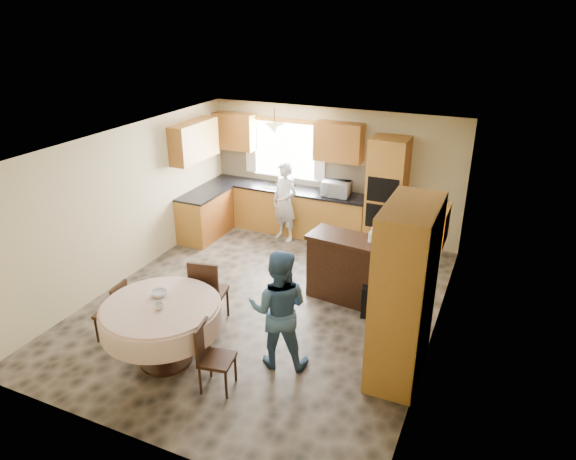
# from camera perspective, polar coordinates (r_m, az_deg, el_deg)

# --- Properties ---
(floor) EXTENTS (5.00, 6.00, 0.01)m
(floor) POSITION_cam_1_polar(r_m,az_deg,el_deg) (8.02, -2.53, -8.08)
(floor) COLOR brown
(floor) RESTS_ON ground
(ceiling) EXTENTS (5.00, 6.00, 0.01)m
(ceiling) POSITION_cam_1_polar(r_m,az_deg,el_deg) (7.04, -2.89, 9.51)
(ceiling) COLOR white
(ceiling) RESTS_ON wall_back
(wall_back) EXTENTS (5.00, 0.02, 2.50)m
(wall_back) POSITION_cam_1_polar(r_m,az_deg,el_deg) (10.05, 5.00, 6.35)
(wall_back) COLOR tan
(wall_back) RESTS_ON floor
(wall_front) EXTENTS (5.00, 0.02, 2.50)m
(wall_front) POSITION_cam_1_polar(r_m,az_deg,el_deg) (5.28, -17.69, -11.75)
(wall_front) COLOR tan
(wall_front) RESTS_ON floor
(wall_left) EXTENTS (0.02, 6.00, 2.50)m
(wall_left) POSITION_cam_1_polar(r_m,az_deg,el_deg) (8.78, -17.47, 2.77)
(wall_left) COLOR tan
(wall_left) RESTS_ON floor
(wall_right) EXTENTS (0.02, 6.00, 2.50)m
(wall_right) POSITION_cam_1_polar(r_m,az_deg,el_deg) (6.80, 16.55, -3.27)
(wall_right) COLOR tan
(wall_right) RESTS_ON floor
(window) EXTENTS (1.40, 0.03, 1.10)m
(window) POSITION_cam_1_polar(r_m,az_deg,el_deg) (10.29, -0.29, 8.88)
(window) COLOR white
(window) RESTS_ON wall_back
(curtain_left) EXTENTS (0.22, 0.02, 1.15)m
(curtain_left) POSITION_cam_1_polar(r_m,az_deg,el_deg) (10.56, -4.17, 9.47)
(curtain_left) COLOR white
(curtain_left) RESTS_ON wall_back
(curtain_right) EXTENTS (0.22, 0.02, 1.15)m
(curtain_right) POSITION_cam_1_polar(r_m,az_deg,el_deg) (9.96, 3.57, 8.63)
(curtain_right) COLOR white
(curtain_right) RESTS_ON wall_back
(base_cab_back) EXTENTS (3.30, 0.60, 0.88)m
(base_cab_back) POSITION_cam_1_polar(r_m,az_deg,el_deg) (10.35, -0.16, 2.20)
(base_cab_back) COLOR gold
(base_cab_back) RESTS_ON floor
(counter_back) EXTENTS (3.30, 0.64, 0.04)m
(counter_back) POSITION_cam_1_polar(r_m,az_deg,el_deg) (10.19, -0.16, 4.61)
(counter_back) COLOR black
(counter_back) RESTS_ON base_cab_back
(base_cab_left) EXTENTS (0.60, 1.20, 0.88)m
(base_cab_left) POSITION_cam_1_polar(r_m,az_deg,el_deg) (10.22, -9.17, 1.62)
(base_cab_left) COLOR gold
(base_cab_left) RESTS_ON floor
(counter_left) EXTENTS (0.64, 1.20, 0.04)m
(counter_left) POSITION_cam_1_polar(r_m,az_deg,el_deg) (10.06, -9.33, 4.05)
(counter_left) COLOR black
(counter_left) RESTS_ON base_cab_left
(backsplash) EXTENTS (3.30, 0.02, 0.55)m
(backsplash) POSITION_cam_1_polar(r_m,az_deg,el_deg) (10.35, 0.50, 6.55)
(backsplash) COLOR #C3B28A
(backsplash) RESTS_ON wall_back
(wall_cab_left) EXTENTS (0.85, 0.33, 0.72)m
(wall_cab_left) POSITION_cam_1_polar(r_m,az_deg,el_deg) (10.56, -5.92, 10.86)
(wall_cab_left) COLOR #A37228
(wall_cab_left) RESTS_ON wall_back
(wall_cab_right) EXTENTS (0.90, 0.33, 0.72)m
(wall_cab_right) POSITION_cam_1_polar(r_m,az_deg,el_deg) (9.68, 5.65, 9.71)
(wall_cab_right) COLOR #A37228
(wall_cab_right) RESTS_ON wall_back
(wall_cab_side) EXTENTS (0.33, 1.20, 0.72)m
(wall_cab_side) POSITION_cam_1_polar(r_m,az_deg,el_deg) (9.85, -10.39, 9.69)
(wall_cab_side) COLOR #A37228
(wall_cab_side) RESTS_ON wall_left
(oven_tower) EXTENTS (0.66, 0.62, 2.12)m
(oven_tower) POSITION_cam_1_polar(r_m,az_deg,el_deg) (9.53, 10.88, 3.84)
(oven_tower) COLOR gold
(oven_tower) RESTS_ON floor
(oven_upper) EXTENTS (0.56, 0.01, 0.45)m
(oven_upper) POSITION_cam_1_polar(r_m,az_deg,el_deg) (9.18, 10.49, 4.36)
(oven_upper) COLOR black
(oven_upper) RESTS_ON oven_tower
(oven_lower) EXTENTS (0.56, 0.01, 0.45)m
(oven_lower) POSITION_cam_1_polar(r_m,az_deg,el_deg) (9.35, 10.27, 1.46)
(oven_lower) COLOR black
(oven_lower) RESTS_ON oven_tower
(pendant) EXTENTS (0.36, 0.36, 0.18)m
(pendant) POSITION_cam_1_polar(r_m,az_deg,el_deg) (9.75, -1.48, 11.18)
(pendant) COLOR beige
(pendant) RESTS_ON ceiling
(sideboard) EXTENTS (1.43, 0.72, 0.98)m
(sideboard) POSITION_cam_1_polar(r_m,az_deg,el_deg) (7.93, 7.10, -4.59)
(sideboard) COLOR #331C0D
(sideboard) RESTS_ON floor
(space_heater) EXTENTS (0.40, 0.32, 0.48)m
(space_heater) POSITION_cam_1_polar(r_m,az_deg,el_deg) (7.69, 9.50, -7.82)
(space_heater) COLOR black
(space_heater) RESTS_ON floor
(cupboard) EXTENTS (0.58, 1.17, 2.23)m
(cupboard) POSITION_cam_1_polar(r_m,az_deg,el_deg) (6.22, 12.79, -6.88)
(cupboard) COLOR gold
(cupboard) RESTS_ON floor
(dining_table) EXTENTS (1.49, 1.49, 0.85)m
(dining_table) POSITION_cam_1_polar(r_m,az_deg,el_deg) (6.65, -13.85, -9.39)
(dining_table) COLOR #331C0D
(dining_table) RESTS_ON floor
(chair_left) EXTENTS (0.42, 0.42, 0.86)m
(chair_left) POSITION_cam_1_polar(r_m,az_deg,el_deg) (7.36, -18.64, -8.30)
(chair_left) COLOR #331C0D
(chair_left) RESTS_ON floor
(chair_back) EXTENTS (0.54, 0.54, 1.04)m
(chair_back) POSITION_cam_1_polar(r_m,az_deg,el_deg) (7.30, -8.98, -6.57)
(chair_back) COLOR #331C0D
(chair_back) RESTS_ON floor
(chair_right) EXTENTS (0.44, 0.44, 0.87)m
(chair_right) POSITION_cam_1_polar(r_m,az_deg,el_deg) (6.24, -8.55, -13.42)
(chair_right) COLOR #331C0D
(chair_right) RESTS_ON floor
(framed_picture) EXTENTS (0.06, 0.59, 0.49)m
(framed_picture) POSITION_cam_1_polar(r_m,az_deg,el_deg) (7.00, 17.03, 0.36)
(framed_picture) COLOR gold
(framed_picture) RESTS_ON wall_right
(microwave) EXTENTS (0.53, 0.37, 0.29)m
(microwave) POSITION_cam_1_polar(r_m,az_deg,el_deg) (9.73, 5.38, 4.61)
(microwave) COLOR silver
(microwave) RESTS_ON counter_back
(person_sink) EXTENTS (0.66, 0.54, 1.56)m
(person_sink) POSITION_cam_1_polar(r_m,az_deg,el_deg) (9.83, -0.35, 3.14)
(person_sink) COLOR silver
(person_sink) RESTS_ON floor
(person_dining) EXTENTS (0.90, 0.78, 1.58)m
(person_dining) POSITION_cam_1_polar(r_m,az_deg,el_deg) (6.38, -1.04, -8.80)
(person_dining) COLOR #375979
(person_dining) RESTS_ON floor
(bowl_sideboard) EXTENTS (0.27, 0.27, 0.05)m
(bowl_sideboard) POSITION_cam_1_polar(r_m,az_deg,el_deg) (7.81, 4.64, -0.74)
(bowl_sideboard) COLOR #B2B2B2
(bowl_sideboard) RESTS_ON sideboard
(bottle_sideboard) EXTENTS (0.13, 0.13, 0.30)m
(bottle_sideboard) POSITION_cam_1_polar(r_m,az_deg,el_deg) (7.59, 9.31, -0.71)
(bottle_sideboard) COLOR silver
(bottle_sideboard) RESTS_ON sideboard
(cup_table) EXTENTS (0.13, 0.13, 0.09)m
(cup_table) POSITION_cam_1_polar(r_m,az_deg,el_deg) (6.43, -14.11, -8.21)
(cup_table) COLOR #B2B2B2
(cup_table) RESTS_ON dining_table
(bowl_table) EXTENTS (0.26, 0.26, 0.06)m
(bowl_table) POSITION_cam_1_polar(r_m,az_deg,el_deg) (6.72, -14.12, -6.86)
(bowl_table) COLOR #B2B2B2
(bowl_table) RESTS_ON dining_table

